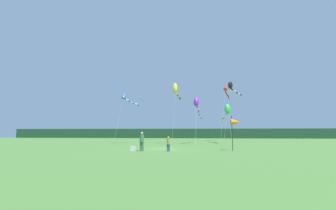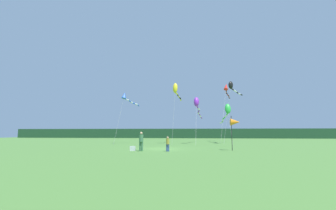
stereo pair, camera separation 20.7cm
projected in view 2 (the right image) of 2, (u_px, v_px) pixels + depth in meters
ground_plane at (161, 149)px, 23.68m from camera, size 120.00×120.00×0.00m
distant_treeline at (183, 133)px, 68.21m from camera, size 108.00×3.21×2.84m
person_adult at (141, 140)px, 20.66m from camera, size 0.39×0.39×1.77m
person_child at (168, 143)px, 20.41m from camera, size 0.30×0.30×1.34m
cooler_box at (133, 149)px, 20.96m from camera, size 0.47×0.33×0.43m
banner_flag_pole at (235, 122)px, 21.57m from camera, size 0.90×0.70×3.32m
kite_black at (232, 86)px, 37.11m from camera, size 4.06×4.74×10.26m
kite_green at (227, 111)px, 35.05m from camera, size 1.16×8.60×6.26m
kite_purple at (197, 104)px, 34.82m from camera, size 1.53×10.63×7.29m
kite_red at (226, 88)px, 42.14m from camera, size 3.13×8.60×11.02m
kite_yellow at (176, 90)px, 34.83m from camera, size 1.20×5.71×9.41m
kite_blue at (126, 97)px, 35.10m from camera, size 2.51×5.11×8.02m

